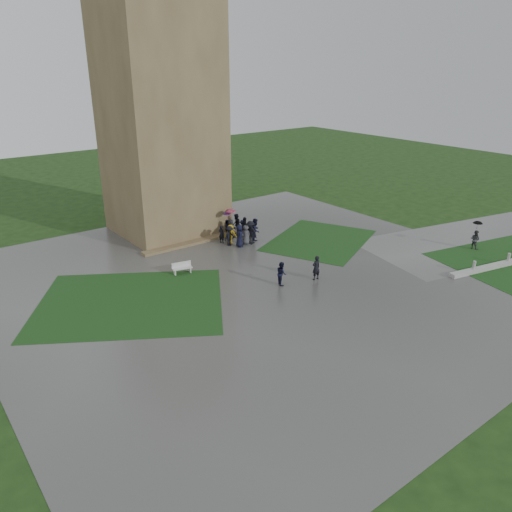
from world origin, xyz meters
TOP-DOWN VIEW (x-y plane):
  - ground at (0.00, 0.00)m, footprint 120.00×120.00m
  - plaza at (0.00, 2.00)m, footprint 34.00×34.00m
  - lawn_inset_left at (-8.50, 4.00)m, footprint 14.10×13.46m
  - lawn_inset_right at (8.50, 5.00)m, footprint 11.12×10.15m
  - tower at (0.00, 15.00)m, footprint 8.00×8.00m
  - tower_plinth at (0.00, 10.60)m, footprint 9.00×0.80m
  - bench at (-3.79, 5.93)m, footprint 1.43×0.70m
  - visitor_cluster at (3.23, 8.97)m, footprint 3.32×3.69m
  - pedestrian_mid at (0.48, 0.36)m, footprint 0.72×0.87m
  - pedestrian_near at (2.82, -0.44)m, footprint 0.64×0.44m
  - pedestrian_path at (16.73, -3.73)m, footprint 0.72×0.74m

SIDE VIEW (x-z plane):
  - ground at x=0.00m, z-range 0.00..0.00m
  - plaza at x=0.00m, z-range 0.00..0.02m
  - lawn_inset_left at x=-8.50m, z-range 0.02..0.03m
  - lawn_inset_right at x=8.50m, z-range 0.02..0.03m
  - tower_plinth at x=0.00m, z-range 0.02..0.24m
  - bench at x=-3.79m, z-range 0.03..0.82m
  - pedestrian_mid at x=0.48m, z-range 0.02..1.59m
  - pedestrian_near at x=2.82m, z-range 0.02..1.71m
  - visitor_cluster at x=3.23m, z-range -0.29..2.21m
  - pedestrian_path at x=16.73m, z-range 0.13..2.41m
  - tower at x=0.00m, z-range 0.00..18.00m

